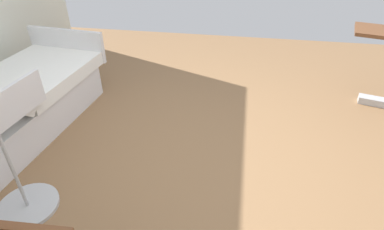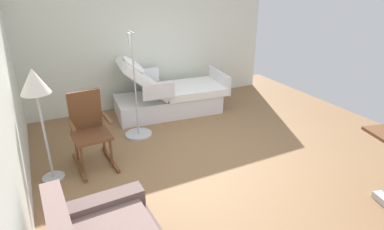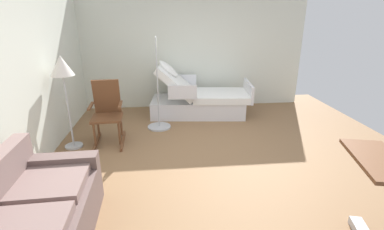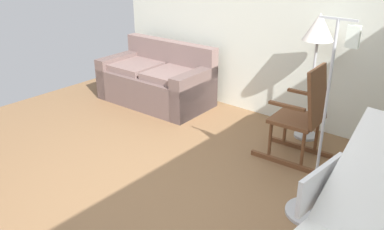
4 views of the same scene
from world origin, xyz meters
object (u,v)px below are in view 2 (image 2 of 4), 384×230
rocking_chair (90,130)px  iv_pole (138,121)px  hospital_bed (169,97)px  floor_lamp (35,89)px

rocking_chair → iv_pole: bearing=-57.4°
hospital_bed → floor_lamp: size_ratio=1.45×
hospital_bed → rocking_chair: bearing=125.7°
hospital_bed → iv_pole: (-0.67, 0.84, -0.07)m
rocking_chair → iv_pole: size_ratio=0.62×
hospital_bed → rocking_chair: (-1.20, 1.67, 0.18)m
floor_lamp → hospital_bed: bearing=-58.3°
hospital_bed → floor_lamp: bearing=121.7°
floor_lamp → rocking_chair: bearing=-72.8°
rocking_chair → iv_pole: (0.53, -0.83, -0.25)m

